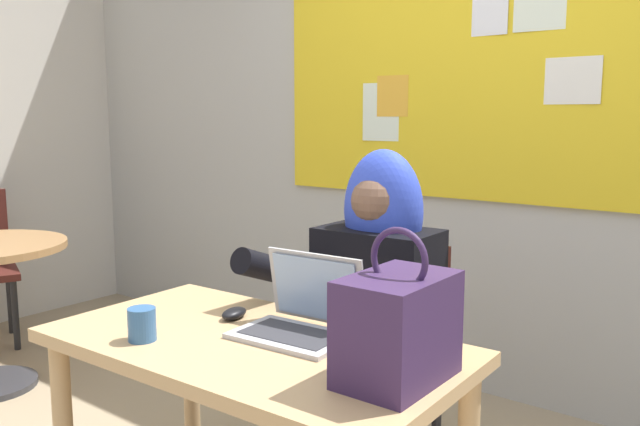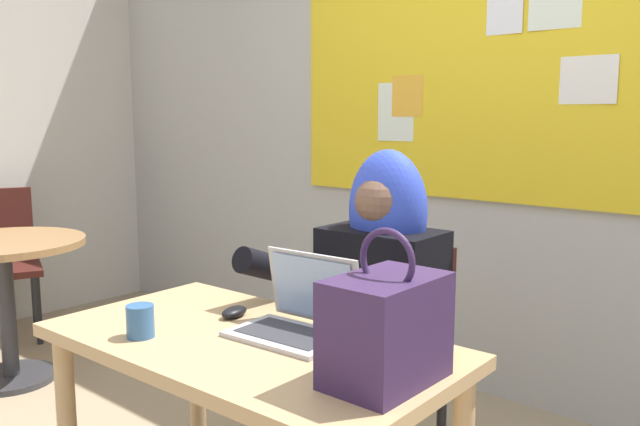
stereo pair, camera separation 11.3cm
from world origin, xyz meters
TOP-DOWN VIEW (x-y plane):
  - wall_back_bulletin at (-0.00, 1.69)m, footprint 6.08×1.82m
  - desk_main at (-0.05, 0.05)m, footprint 1.24×0.68m
  - chair_at_desk at (-0.02, 0.74)m, footprint 0.42×0.42m
  - person_costumed at (-0.02, 0.61)m, footprint 0.60×0.61m
  - laptop at (0.03, 0.18)m, footprint 0.35×0.28m
  - computer_mouse at (-0.23, 0.16)m, footprint 0.08×0.11m
  - handbag at (0.43, 0.06)m, footprint 0.20×0.30m
  - coffee_mug at (-0.29, -0.14)m, footprint 0.08×0.08m

SIDE VIEW (x-z plane):
  - chair_at_desk at x=-0.02m, z-range 0.05..0.93m
  - desk_main at x=-0.05m, z-range 0.25..0.97m
  - person_costumed at x=-0.02m, z-range 0.10..1.34m
  - computer_mouse at x=-0.23m, z-range 0.71..0.75m
  - coffee_mug at x=-0.29m, z-range 0.71..0.81m
  - laptop at x=0.03m, z-range 0.65..0.88m
  - handbag at x=0.43m, z-range 0.66..1.04m
  - wall_back_bulletin at x=0.00m, z-range 0.01..2.71m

